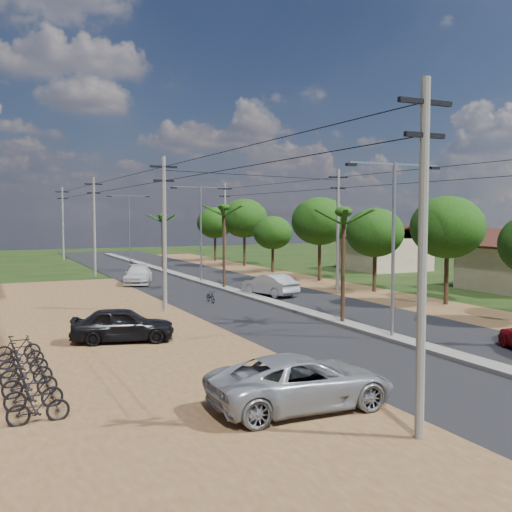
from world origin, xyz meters
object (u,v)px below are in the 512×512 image
(car_parked_dark, at_px, (123,325))
(car_parked_silver, at_px, (302,383))
(car_white_far, at_px, (138,275))
(roadside_sign, at_px, (289,377))
(parked_scooter_row, at_px, (26,372))
(car_silver_mid, at_px, (270,285))

(car_parked_dark, bearing_deg, car_parked_silver, -151.43)
(car_white_far, distance_m, car_parked_dark, 22.31)
(car_parked_silver, xyz_separation_m, roadside_sign, (0.49, 1.67, -0.30))
(car_parked_dark, bearing_deg, car_white_far, -0.56)
(parked_scooter_row, bearing_deg, car_parked_dark, 51.28)
(car_parked_dark, xyz_separation_m, roadside_sign, (3.14, -9.66, -0.30))
(car_parked_silver, distance_m, car_parked_dark, 11.64)
(car_parked_silver, bearing_deg, roadside_sign, -14.86)
(car_parked_dark, bearing_deg, parked_scooter_row, 156.70)
(parked_scooter_row, bearing_deg, roadside_sign, -28.64)
(car_silver_mid, xyz_separation_m, car_parked_silver, (-9.99, -21.99, 0.02))
(car_parked_silver, xyz_separation_m, car_parked_dark, (-2.65, 11.33, -0.01))
(car_parked_silver, bearing_deg, parked_scooter_row, 52.32)
(car_white_far, relative_size, roadside_sign, 4.40)
(car_silver_mid, distance_m, car_white_far, 12.60)
(roadside_sign, bearing_deg, parked_scooter_row, 152.34)
(car_parked_silver, relative_size, car_parked_dark, 1.23)
(car_white_far, height_order, parked_scooter_row, car_white_far)
(car_silver_mid, xyz_separation_m, parked_scooter_row, (-17.07, -16.18, -0.25))
(roadside_sign, bearing_deg, car_silver_mid, 65.92)
(car_parked_dark, distance_m, roadside_sign, 10.17)
(car_white_far, xyz_separation_m, roadside_sign, (-3.00, -31.11, -0.26))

